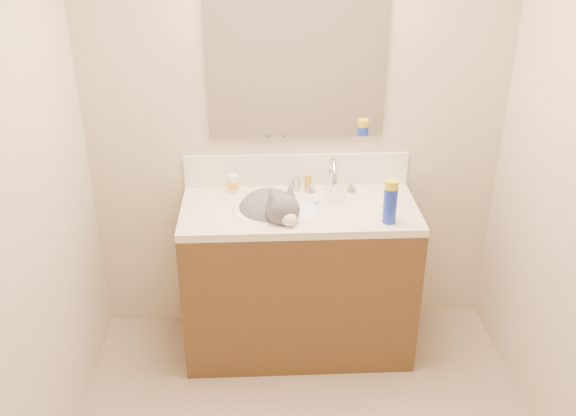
{
  "coord_description": "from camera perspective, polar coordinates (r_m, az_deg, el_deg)",
  "views": [
    {
      "loc": [
        -0.19,
        -1.92,
        2.32
      ],
      "look_at": [
        -0.06,
        0.92,
        0.88
      ],
      "focal_mm": 40.0,
      "sensor_mm": 36.0,
      "label": 1
    }
  ],
  "objects": [
    {
      "name": "faucet",
      "position": [
        3.35,
        3.96,
        2.53
      ],
      "size": [
        0.28,
        0.2,
        0.21
      ],
      "color": "silver",
      "rests_on": "counter_slab"
    },
    {
      "name": "cat",
      "position": [
        3.23,
        -1.45,
        -0.43
      ],
      "size": [
        0.46,
        0.48,
        0.34
      ],
      "rotation": [
        0.0,
        0.0,
        0.42
      ],
      "color": "#4F4C4F",
      "rests_on": "basin"
    },
    {
      "name": "backsplash",
      "position": [
        3.45,
        0.75,
        3.4
      ],
      "size": [
        1.2,
        0.02,
        0.18
      ],
      "primitive_type": "cube",
      "color": "white",
      "rests_on": "counter_slab"
    },
    {
      "name": "spray_cap",
      "position": [
        3.05,
        9.2,
        2.09
      ],
      "size": [
        0.08,
        0.08,
        0.04
      ],
      "primitive_type": "cylinder",
      "rotation": [
        0.0,
        0.0,
        -0.15
      ],
      "color": "yellow",
      "rests_on": "spray_can"
    },
    {
      "name": "pill_bottle",
      "position": [
        3.4,
        -4.89,
        2.17
      ],
      "size": [
        0.06,
        0.06,
        0.1
      ],
      "primitive_type": "cylinder",
      "rotation": [
        0.0,
        0.0,
        0.18
      ],
      "color": "white",
      "rests_on": "counter_slab"
    },
    {
      "name": "toothbrush_head",
      "position": [
        3.27,
        2.61,
        0.42
      ],
      "size": [
        0.02,
        0.03,
        0.02
      ],
      "primitive_type": "cube",
      "rotation": [
        0.0,
        0.0,
        -0.03
      ],
      "color": "#607FCD",
      "rests_on": "counter_slab"
    },
    {
      "name": "silver_jar",
      "position": [
        3.42,
        0.63,
        2.11
      ],
      "size": [
        0.06,
        0.06,
        0.06
      ],
      "primitive_type": "cylinder",
      "rotation": [
        0.0,
        0.0,
        -0.11
      ],
      "color": "#B7B7BC",
      "rests_on": "counter_slab"
    },
    {
      "name": "counter_slab",
      "position": [
        3.26,
        1.01,
        -0.21
      ],
      "size": [
        1.2,
        0.55,
        0.04
      ],
      "primitive_type": "cube",
      "color": "beige",
      "rests_on": "vanity_cabinet"
    },
    {
      "name": "room_shell",
      "position": [
        2.1,
        2.83,
        3.48
      ],
      "size": [
        2.24,
        2.54,
        2.52
      ],
      "color": "beige",
      "rests_on": "ground"
    },
    {
      "name": "mirror",
      "position": [
        3.26,
        0.82,
        12.96
      ],
      "size": [
        0.9,
        0.02,
        0.8
      ],
      "primitive_type": "cube",
      "color": "white",
      "rests_on": "room_shell"
    },
    {
      "name": "spray_can",
      "position": [
        3.1,
        9.05,
        0.24
      ],
      "size": [
        0.08,
        0.08,
        0.18
      ],
      "primitive_type": "cylinder",
      "rotation": [
        0.0,
        0.0,
        -0.15
      ],
      "color": "#1A2FBA",
      "rests_on": "counter_slab"
    },
    {
      "name": "toothbrush",
      "position": [
        3.27,
        2.61,
        0.37
      ],
      "size": [
        0.02,
        0.13,
        0.01
      ],
      "primitive_type": "cube",
      "rotation": [
        0.0,
        0.0,
        -0.03
      ],
      "color": "white",
      "rests_on": "counter_slab"
    },
    {
      "name": "pill_label",
      "position": [
        3.4,
        -4.89,
        2.09
      ],
      "size": [
        0.07,
        0.07,
        0.04
      ],
      "primitive_type": "cylinder",
      "rotation": [
        0.0,
        0.0,
        0.18
      ],
      "color": "gold",
      "rests_on": "pill_bottle"
    },
    {
      "name": "vanity_cabinet",
      "position": [
        3.47,
        0.96,
        -6.55
      ],
      "size": [
        1.2,
        0.55,
        0.82
      ],
      "primitive_type": "cube",
      "color": "#51361C",
      "rests_on": "ground"
    },
    {
      "name": "basin",
      "position": [
        3.25,
        -1.07,
        -1.28
      ],
      "size": [
        0.45,
        0.36,
        0.14
      ],
      "primitive_type": "ellipsoid",
      "color": "white",
      "rests_on": "vanity_cabinet"
    },
    {
      "name": "amber_bottle",
      "position": [
        3.4,
        1.79,
        2.26
      ],
      "size": [
        0.04,
        0.04,
        0.09
      ],
      "primitive_type": "cylinder",
      "rotation": [
        0.0,
        0.0,
        0.23
      ],
      "color": "orange",
      "rests_on": "counter_slab"
    }
  ]
}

